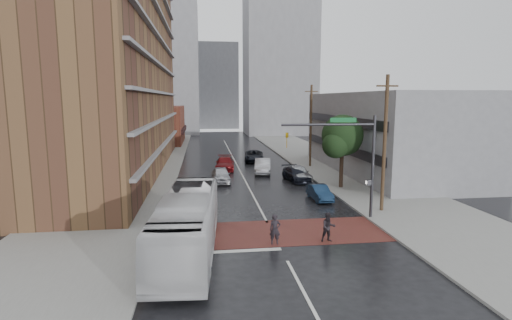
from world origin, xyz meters
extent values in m
plane|color=black|center=(0.00, 0.00, 0.00)|extent=(160.00, 160.00, 0.00)
cube|color=maroon|center=(0.00, 0.50, 0.01)|extent=(14.00, 5.00, 0.02)
cube|color=gray|center=(-11.50, 25.00, 0.07)|extent=(9.00, 90.00, 0.15)
cube|color=gray|center=(11.50, 25.00, 0.07)|extent=(9.00, 90.00, 0.15)
cube|color=brown|center=(-14.00, 24.00, 14.00)|extent=(10.00, 44.00, 28.00)
cube|color=brown|center=(-12.00, 54.00, 3.50)|extent=(8.00, 16.00, 7.00)
cube|color=gray|center=(16.50, 20.00, 4.50)|extent=(11.00, 26.00, 9.00)
cube|color=gray|center=(-14.00, 78.00, 16.00)|extent=(18.00, 16.00, 32.00)
cube|color=gray|center=(14.00, 72.00, 18.00)|extent=(16.00, 14.00, 36.00)
cube|color=gray|center=(0.00, 95.00, 12.00)|extent=(12.00, 10.00, 24.00)
cylinder|color=#332319|center=(8.50, 12.00, 2.00)|extent=(0.36, 0.36, 4.00)
sphere|color=#1C3115|center=(8.50, 12.00, 5.00)|extent=(3.80, 3.80, 3.80)
sphere|color=#1C3115|center=(7.60, 11.20, 4.20)|extent=(2.40, 2.40, 2.40)
sphere|color=#1C3115|center=(9.30, 12.80, 4.40)|extent=(2.60, 2.60, 2.60)
cylinder|color=#2D2D33|center=(7.30, 2.50, 3.60)|extent=(0.20, 0.20, 7.20)
cylinder|color=#2D2D33|center=(4.10, 2.50, 6.60)|extent=(6.40, 0.16, 0.16)
imported|color=gold|center=(1.30, 2.50, 5.60)|extent=(0.20, 0.16, 1.00)
cube|color=#0C5926|center=(5.10, 2.50, 6.90)|extent=(1.80, 0.05, 0.30)
cube|color=#2D2D33|center=(7.05, 2.50, 2.60)|extent=(0.30, 0.30, 0.35)
cylinder|color=#473321|center=(8.80, 4.00, 5.00)|extent=(0.26, 0.26, 10.00)
cube|color=#473321|center=(8.80, 4.00, 9.20)|extent=(1.60, 0.12, 0.12)
cylinder|color=#473321|center=(8.80, 24.00, 5.00)|extent=(0.26, 0.26, 10.00)
cube|color=#473321|center=(8.80, 24.00, 9.20)|extent=(1.60, 0.12, 0.12)
imported|color=silver|center=(-5.11, -2.21, 1.65)|extent=(3.60, 12.03, 3.31)
imported|color=black|center=(-0.21, -1.50, 0.87)|extent=(0.66, 0.45, 1.74)
imported|color=black|center=(2.96, -1.50, 0.87)|extent=(0.86, 0.68, 1.75)
imported|color=#B2B4BB|center=(-2.51, 16.34, 0.75)|extent=(1.88, 4.46, 1.51)
imported|color=#B6B8BF|center=(2.41, 20.69, 0.82)|extent=(2.51, 5.18, 1.64)
imported|color=#670B0E|center=(-1.70, 23.50, 0.76)|extent=(2.52, 5.39, 1.52)
imported|color=black|center=(2.55, 29.53, 0.74)|extent=(3.10, 5.60, 1.48)
imported|color=#132742|center=(5.29, 8.15, 0.62)|extent=(1.47, 3.80, 1.24)
imported|color=black|center=(5.20, 16.00, 0.70)|extent=(2.55, 5.01, 1.39)
imported|color=#A3A7AB|center=(5.45, 16.21, 0.79)|extent=(2.30, 4.81, 1.58)
camera|label=1|loc=(-4.18, -23.15, 8.25)|focal=28.00mm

